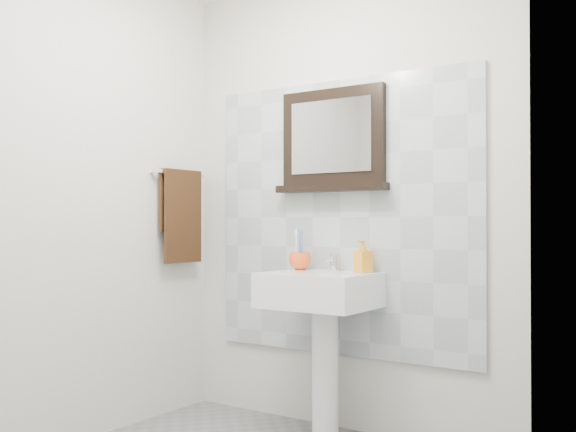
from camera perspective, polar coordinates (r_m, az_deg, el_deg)
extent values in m
cube|color=beige|center=(3.70, 4.61, 1.47)|extent=(2.00, 0.01, 2.50)
cube|color=beige|center=(3.53, -19.00, 1.60)|extent=(0.01, 2.20, 2.50)
cube|color=beige|center=(2.27, 12.90, 2.82)|extent=(0.01, 2.20, 2.50)
cube|color=#A8B1B6|center=(3.68, 4.52, -0.08)|extent=(1.60, 0.02, 1.50)
cylinder|color=white|center=(3.62, 3.17, -12.98)|extent=(0.14, 0.14, 0.68)
cube|color=white|center=(3.50, 2.66, -6.28)|extent=(0.55, 0.44, 0.18)
cylinder|color=silver|center=(3.48, 2.48, -5.07)|extent=(0.32, 0.32, 0.02)
cylinder|color=#4C4C4F|center=(3.48, 2.48, -4.89)|extent=(0.04, 0.04, 0.00)
cylinder|color=silver|center=(3.62, 3.90, -3.95)|extent=(0.04, 0.04, 0.09)
cylinder|color=silver|center=(3.58, 3.53, -3.67)|extent=(0.02, 0.10, 0.02)
cube|color=silver|center=(3.63, 4.02, -3.15)|extent=(0.02, 0.07, 0.01)
imported|color=#F8541D|center=(3.70, 1.03, -3.85)|extent=(0.16, 0.16, 0.09)
cylinder|color=white|center=(3.70, 0.71, -2.95)|extent=(0.01, 0.01, 0.19)
cube|color=white|center=(3.70, 0.71, -1.36)|extent=(0.01, 0.01, 0.03)
cylinder|color=#506CB8|center=(3.68, 1.17, -2.96)|extent=(0.01, 0.01, 0.19)
cube|color=#506CB8|center=(3.68, 1.17, -1.36)|extent=(0.01, 0.01, 0.03)
cylinder|color=white|center=(3.71, 1.18, -2.94)|extent=(0.01, 0.01, 0.19)
cube|color=white|center=(3.71, 1.18, -1.35)|extent=(0.01, 0.01, 0.03)
cylinder|color=#506CB8|center=(3.71, 1.00, -2.94)|extent=(0.01, 0.01, 0.19)
cube|color=#506CB8|center=(3.71, 1.00, -1.35)|extent=(0.01, 0.01, 0.03)
imported|color=orange|center=(3.52, 6.37, -3.42)|extent=(0.10, 0.10, 0.17)
cube|color=black|center=(3.71, 3.86, 6.71)|extent=(0.62, 0.06, 0.52)
cube|color=#99999E|center=(3.68, 3.60, 6.76)|extent=(0.50, 0.01, 0.40)
cube|color=black|center=(3.66, 3.67, 2.38)|extent=(0.66, 0.11, 0.04)
cylinder|color=silver|center=(4.05, -9.06, 3.59)|extent=(0.03, 0.40, 0.03)
cylinder|color=silver|center=(3.94, -11.27, 3.72)|extent=(0.05, 0.02, 0.02)
cylinder|color=silver|center=(4.21, -7.58, 3.42)|extent=(0.05, 0.02, 0.02)
cube|color=black|center=(4.03, -8.85, -0.23)|extent=(0.02, 0.30, 0.52)
cube|color=black|center=(4.05, -9.27, 1.04)|extent=(0.02, 0.30, 0.34)
cube|color=black|center=(4.05, -9.06, 3.66)|extent=(0.06, 0.30, 0.03)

